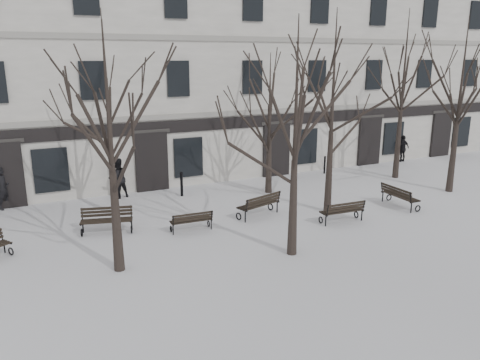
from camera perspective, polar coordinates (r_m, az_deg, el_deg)
ground at (r=17.99m, az=7.16°, el=-6.24°), size 100.00×100.00×0.00m
building at (r=28.58m, az=-6.83°, el=12.86°), size 40.40×10.20×11.40m
tree_0 at (r=13.98m, az=-15.67°, el=6.90°), size 5.19×5.19×7.41m
tree_1 at (r=14.79m, az=6.84°, el=8.35°), size 5.36×5.36×7.66m
tree_2 at (r=19.42m, az=11.30°, el=10.81°), size 5.79×5.79×8.26m
tree_3 at (r=24.48m, az=25.38°, el=10.47°), size 5.79×5.79×8.27m
tree_4 at (r=19.37m, az=-15.96°, el=10.42°), size 5.75×5.75×8.21m
tree_5 at (r=22.13m, az=3.64°, el=8.81°), size 4.63×4.63×6.61m
tree_6 at (r=26.34m, az=19.36°, el=11.98°), size 6.16×6.16×8.80m
bench_1 at (r=17.83m, az=-5.93°, el=-4.92°), size 1.61×0.65×0.80m
bench_2 at (r=19.07m, az=12.41°, el=-3.68°), size 1.83×0.74×0.90m
bench_3 at (r=18.30m, az=-15.94°, el=-4.63°), size 1.99×1.13×0.95m
bench_4 at (r=19.32m, az=2.41°, el=-2.96°), size 2.06×1.25×0.99m
bench_5 at (r=21.73m, az=18.82°, el=-1.81°), size 0.71×1.89×0.94m
bollard_a at (r=22.30m, az=-7.13°, el=-0.38°), size 0.15×0.15×1.18m
bollard_b at (r=26.89m, az=10.28°, el=1.91°), size 0.13×0.13×1.02m
pedestrian_a at (r=22.85m, az=-26.67°, el=-3.16°), size 0.81×0.80×1.88m
pedestrian_b at (r=22.75m, az=-14.50°, el=-2.10°), size 1.08×0.95×1.89m
pedestrian_c at (r=31.39m, az=19.10°, el=2.15°), size 1.00×0.44×1.68m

